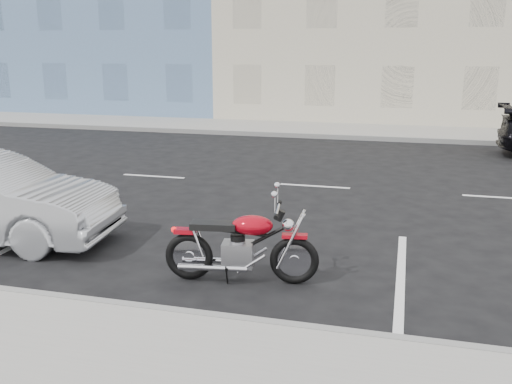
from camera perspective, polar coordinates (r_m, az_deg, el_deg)
ground at (r=12.96m, az=14.66°, el=0.03°), size 120.00×120.00×0.00m
sidewalk_far at (r=22.06m, az=1.77°, el=6.42°), size 80.00×3.40×0.15m
curb_far at (r=20.42m, az=0.68°, el=5.81°), size 80.00×0.12×0.16m
motorcycle at (r=7.60m, az=4.07°, el=-5.82°), size 2.08×0.72×1.05m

